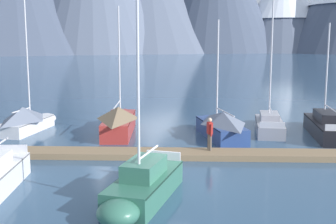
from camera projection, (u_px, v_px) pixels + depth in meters
name	position (u px, v px, depth m)	size (l,w,h in m)	color
ground_plane	(161.00, 181.00, 18.72)	(700.00, 700.00, 0.00)	#2D4C6B
mountain_rear_spur	(283.00, 8.00, 220.11)	(58.12, 58.12, 40.20)	slate
dock	(166.00, 154.00, 22.64)	(21.76, 1.95, 0.30)	#846B4C
sailboat_nearest_berth	(27.00, 119.00, 28.91)	(2.52, 6.05, 8.46)	silver
sailboat_mid_dock_port	(120.00, 120.00, 28.45)	(2.15, 7.53, 8.02)	#B2332D
sailboat_mid_dock_starboard	(142.00, 186.00, 16.18)	(2.83, 5.93, 9.00)	#336B56
sailboat_far_berth	(220.00, 125.00, 27.12)	(3.20, 6.54, 7.13)	navy
sailboat_outer_slip	(269.00, 123.00, 29.17)	(2.25, 6.70, 8.57)	#93939E
sailboat_end_of_dock	(326.00, 125.00, 27.86)	(2.40, 7.56, 6.97)	black
person_on_dock	(210.00, 132.00, 22.67)	(0.31, 0.57, 1.69)	brown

